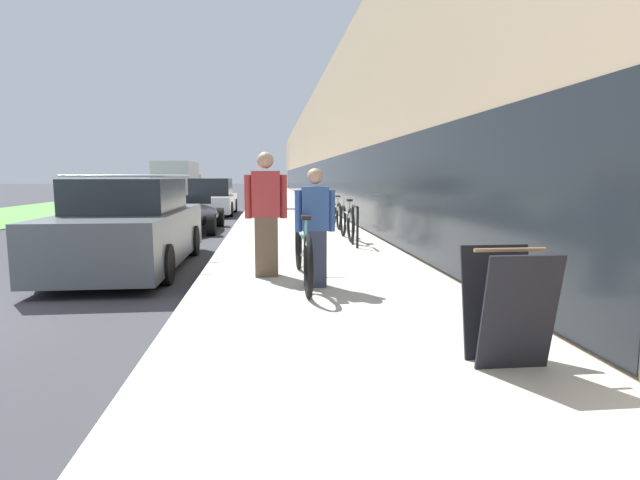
{
  "coord_description": "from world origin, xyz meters",
  "views": [
    {
      "loc": [
        4.23,
        -5.65,
        1.57
      ],
      "look_at": [
        6.1,
        12.25,
        -0.72
      ],
      "focal_mm": 28.0,
      "sensor_mm": 36.0,
      "label": 1
    }
  ],
  "objects": [
    {
      "name": "lawn_strip",
      "position": [
        -6.32,
        25.0,
        0.01
      ],
      "size": [
        5.4,
        70.0,
        0.03
      ],
      "color": "#5B9347",
      "rests_on": "ground"
    },
    {
      "name": "sandwich_board_sign",
      "position": [
        6.03,
        -2.13,
        0.59
      ],
      "size": [
        0.56,
        0.56,
        0.9
      ],
      "color": "black",
      "rests_on": "sidewalk_slab"
    },
    {
      "name": "cruiser_bike_nearest",
      "position": [
        6.03,
        5.64,
        0.54
      ],
      "size": [
        0.52,
        1.88,
        0.94
      ],
      "color": "black",
      "rests_on": "sidewalk_slab"
    },
    {
      "name": "moving_truck",
      "position": [
        -1.72,
        28.61,
        1.29
      ],
      "size": [
        2.39,
        6.3,
        2.53
      ],
      "color": "orange",
      "rests_on": "ground"
    },
    {
      "name": "tandem_bicycle",
      "position": [
        4.7,
        1.05,
        0.55
      ],
      "size": [
        0.52,
        2.64,
        0.96
      ],
      "color": "black",
      "rests_on": "sidewalk_slab"
    },
    {
      "name": "vintage_roadster_curbside",
      "position": [
        1.95,
        9.1,
        0.44
      ],
      "size": [
        1.75,
        4.34,
        1.02
      ],
      "color": "black",
      "rests_on": "ground"
    },
    {
      "name": "person_bystander",
      "position": [
        4.2,
        1.49,
        1.03
      ],
      "size": [
        0.6,
        0.24,
        1.77
      ],
      "color": "brown",
      "rests_on": "sidewalk_slab"
    },
    {
      "name": "parked_sedan_far",
      "position": [
        1.9,
        15.47,
        0.67
      ],
      "size": [
        1.91,
        4.44,
        1.5
      ],
      "color": "white",
      "rests_on": "ground"
    },
    {
      "name": "parked_sedan_curbside",
      "position": [
        1.91,
        3.08,
        0.71
      ],
      "size": [
        1.87,
        4.58,
        1.6
      ],
      "color": "#4C5156",
      "rests_on": "ground"
    },
    {
      "name": "bike_rack_hoop",
      "position": [
        6.01,
        4.4,
        0.66
      ],
      "size": [
        0.05,
        0.6,
        0.84
      ],
      "color": "black",
      "rests_on": "sidewalk_slab"
    },
    {
      "name": "cruiser_bike_middle",
      "position": [
        6.14,
        8.23,
        0.53
      ],
      "size": [
        0.52,
        1.82,
        0.92
      ],
      "color": "black",
      "rests_on": "sidewalk_slab"
    },
    {
      "name": "person_rider",
      "position": [
        4.83,
        0.72,
        0.91
      ],
      "size": [
        0.52,
        0.2,
        1.53
      ],
      "color": "#33384C",
      "rests_on": "sidewalk_slab"
    },
    {
      "name": "storefront_facade",
      "position": [
        11.83,
        29.0,
        3.14
      ],
      "size": [
        10.01,
        70.0,
        6.29
      ],
      "color": "tan",
      "rests_on": "ground"
    },
    {
      "name": "sidewalk_slab",
      "position": [
        5.01,
        21.0,
        0.07
      ],
      "size": [
        3.57,
        70.0,
        0.14
      ],
      "color": "#BCB5A5",
      "rests_on": "ground"
    }
  ]
}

